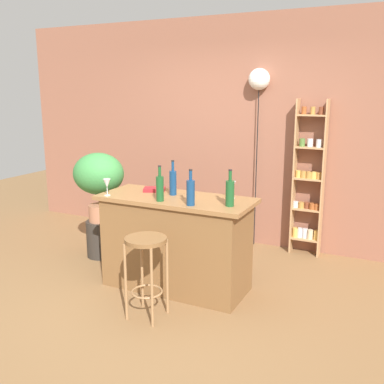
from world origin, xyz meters
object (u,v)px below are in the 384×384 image
(spice_shelf, at_px, (308,183))
(cookbook, at_px, (154,189))
(bottle_sauce_amber, at_px, (191,192))
(bottle_soda_blue, at_px, (160,188))
(plant_stool, at_px, (102,238))
(bar_stool, at_px, (146,258))
(wine_glass_center, at_px, (107,184))
(pendant_globe_light, at_px, (259,81))
(bottle_olive_oil, at_px, (230,192))
(wine_glass_left, at_px, (232,186))
(bottle_wine_red, at_px, (173,182))
(potted_plant, at_px, (99,177))

(spice_shelf, height_order, cookbook, spice_shelf)
(bottle_sauce_amber, bearing_deg, bottle_soda_blue, 176.81)
(plant_stool, relative_size, cookbook, 2.03)
(bar_stool, relative_size, spice_shelf, 0.39)
(plant_stool, xyz_separation_m, wine_glass_center, (0.57, -0.60, 0.82))
(wine_glass_center, bearing_deg, bar_stool, -30.58)
(plant_stool, height_order, pendant_globe_light, pendant_globe_light)
(spice_shelf, distance_m, wine_glass_center, 2.35)
(bar_stool, distance_m, bottle_soda_blue, 0.68)
(bottle_olive_oil, bearing_deg, wine_glass_left, 107.63)
(plant_stool, distance_m, bottle_sauce_amber, 1.78)
(bottle_olive_oil, xyz_separation_m, bottle_soda_blue, (-0.64, -0.11, 0.00))
(plant_stool, distance_m, pendant_globe_light, 2.62)
(bottle_olive_oil, distance_m, pendant_globe_light, 1.92)
(spice_shelf, height_order, bottle_soda_blue, spice_shelf)
(bottle_sauce_amber, height_order, pendant_globe_light, pendant_globe_light)
(plant_stool, distance_m, bottle_olive_oil, 2.02)
(bottle_soda_blue, bearing_deg, bottle_wine_red, 91.57)
(bar_stool, distance_m, pendant_globe_light, 2.65)
(bar_stool, distance_m, wine_glass_left, 1.06)
(bar_stool, relative_size, wine_glass_left, 4.37)
(potted_plant, bearing_deg, spice_shelf, 27.93)
(bar_stool, xyz_separation_m, spice_shelf, (0.89, 2.14, 0.33))
(bar_stool, height_order, pendant_globe_light, pendant_globe_light)
(spice_shelf, xyz_separation_m, cookbook, (-1.26, -1.37, 0.07))
(bottle_soda_blue, distance_m, cookbook, 0.43)
(spice_shelf, relative_size, cookbook, 8.68)
(bar_stool, height_order, bottle_soda_blue, bottle_soda_blue)
(spice_shelf, xyz_separation_m, bottle_olive_oil, (-0.36, -1.59, 0.18))
(spice_shelf, height_order, bottle_sauce_amber, spice_shelf)
(bar_stool, relative_size, pendant_globe_light, 0.33)
(spice_shelf, xyz_separation_m, bottle_wine_red, (-1.01, -1.43, 0.18))
(plant_stool, bearing_deg, potted_plant, 0.00)
(potted_plant, bearing_deg, bottle_olive_oil, -14.37)
(bar_stool, height_order, potted_plant, potted_plant)
(bottle_sauce_amber, distance_m, bottle_soda_blue, 0.32)
(plant_stool, relative_size, bottle_olive_oil, 1.30)
(cookbook, bearing_deg, bottle_wine_red, -37.97)
(wine_glass_center, bearing_deg, spice_shelf, 47.94)
(spice_shelf, relative_size, bottle_soda_blue, 5.51)
(bar_stool, bearing_deg, bottle_sauce_amber, 63.58)
(potted_plant, xyz_separation_m, wine_glass_center, (0.57, -0.60, 0.09))
(plant_stool, bearing_deg, bottle_soda_blue, -26.44)
(bottle_olive_oil, bearing_deg, bottle_sauce_amber, -158.49)
(bottle_sauce_amber, bearing_deg, bottle_olive_oil, 21.51)
(bottle_wine_red, bearing_deg, pendant_globe_light, 76.16)
(plant_stool, relative_size, wine_glass_center, 2.60)
(bottle_wine_red, relative_size, cookbook, 1.62)
(cookbook, distance_m, pendant_globe_light, 1.88)
(bottle_soda_blue, height_order, cookbook, bottle_soda_blue)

